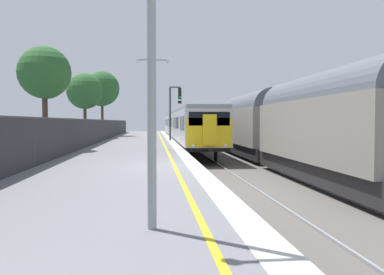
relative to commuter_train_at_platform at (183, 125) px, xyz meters
name	(u,v)px	position (x,y,z in m)	size (l,w,h in m)	color
ground	(252,181)	(0.54, -28.27, -1.88)	(17.40, 110.00, 1.21)	slate
commuter_train_at_platform	(183,125)	(0.00, 0.00, 0.00)	(2.83, 40.96, 3.81)	#B7B7BC
freight_train_adjacent_track	(278,123)	(4.00, -20.43, 0.28)	(2.60, 25.95, 4.66)	#232326
signal_gantry	(173,107)	(-1.46, -7.82, 1.70)	(1.10, 0.24, 4.73)	#47474C
platform_lamp_near	(151,17)	(-3.25, -37.15, 1.96)	(2.00, 0.20, 5.44)	#93999E
platform_lamp_mid	(153,95)	(-3.25, -18.68, 1.97)	(2.00, 0.20, 5.48)	#93999E
platform_back_fence	(33,141)	(-7.55, -28.27, -0.31)	(0.07, 99.00, 1.83)	#282B2D
background_tree_left	(85,92)	(-9.97, -2.34, 3.29)	(3.54, 3.54, 6.43)	#473323
background_tree_centre	(45,75)	(-9.45, -19.14, 3.08)	(3.02, 3.18, 5.98)	#473323
background_tree_right	(102,90)	(-9.16, 4.44, 4.05)	(4.02, 4.02, 7.51)	#473323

